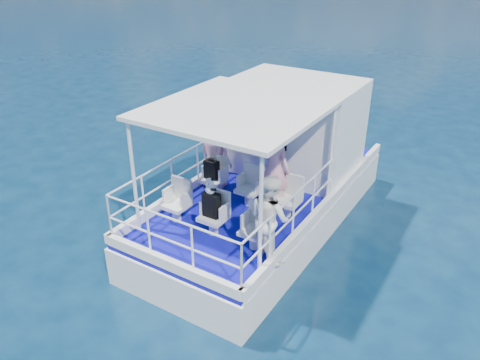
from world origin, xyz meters
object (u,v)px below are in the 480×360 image
Objects in this scene: passenger_stbd_aft at (270,218)px; backpack_center at (212,205)px; panda at (210,185)px; passenger_port_fwd at (215,154)px.

backpack_center is (-1.27, 0.10, -0.18)m from passenger_stbd_aft.
panda reaches higher than backpack_center.
passenger_port_fwd is 0.99× the size of passenger_stbd_aft.
backpack_center is at bearing 124.26° from passenger_port_fwd.
panda is (-0.02, -0.00, 0.41)m from backpack_center.
passenger_stbd_aft reaches higher than panda.
passenger_stbd_aft is 1.29m from backpack_center.
passenger_port_fwd is 1.97m from backpack_center.
backpack_center is 0.41m from panda.
passenger_stbd_aft reaches higher than passenger_port_fwd.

